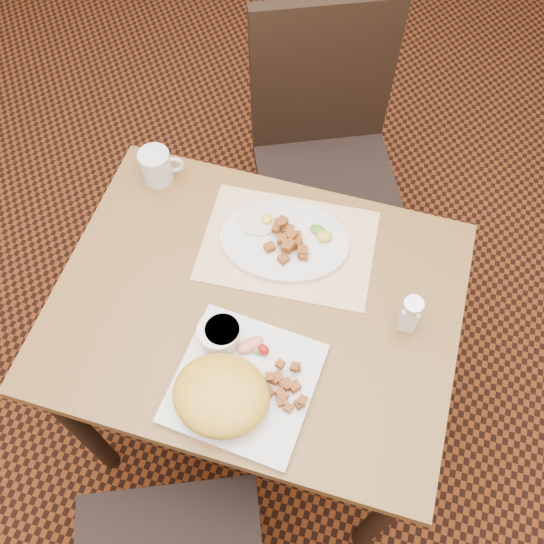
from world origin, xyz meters
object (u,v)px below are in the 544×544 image
Objects in this scene: table at (257,323)px; chair_far at (325,148)px; plate_oval at (284,240)px; salt_shaker at (410,314)px; plate_square at (244,383)px; coffee_mug at (157,166)px.

chair_far reaches higher than table.
salt_shaker is (0.31, -0.13, 0.04)m from plate_oval.
salt_shaker is at bearing 38.14° from plate_square.
plate_square is 0.36m from plate_oval.
plate_oval is at bearing 83.84° from table.
chair_far is 3.46× the size of plate_square.
table is 3.21× the size of plate_square.
salt_shaker is 0.94× the size of coffee_mug.
salt_shaker reaches higher than table.
coffee_mug is at bearing 128.93° from plate_square.
salt_shaker is at bearing 7.29° from table.
chair_far is at bearing 117.04° from salt_shaker.
table is at bearing -172.71° from salt_shaker.
plate_oval is 3.05× the size of salt_shaker.
table is 0.23m from plate_square.
plate_square is at bearing -141.86° from salt_shaker.
chair_far is (0.01, 0.67, -0.10)m from table.
plate_oval is at bearing 157.67° from salt_shaker.
coffee_mug is at bearing 161.04° from salt_shaker.
coffee_mug reaches higher than table.
salt_shaker is (0.30, 0.23, 0.04)m from plate_square.
salt_shaker is (0.33, 0.04, 0.16)m from table.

